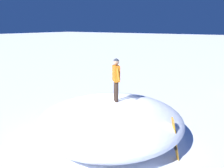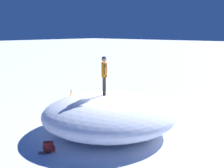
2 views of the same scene
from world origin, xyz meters
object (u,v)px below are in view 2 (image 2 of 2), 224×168
Objects in this scene: snowboard_primary_upright at (70,104)px; backpack_near at (124,109)px; snowboarder_standing at (104,72)px; backpack_far at (49,147)px.

snowboard_primary_upright is 3.10× the size of backpack_near.
snowboard_primary_upright is at bearing -2.11° from snowboarder_standing.
backpack_far is (-2.45, 3.13, -0.62)m from snowboard_primary_upright.
snowboard_primary_upright is at bearing -51.99° from backpack_far.
snowboarder_standing reaches higher than backpack_near.
snowboarder_standing is 4.02m from backpack_near.
snowboard_primary_upright reaches higher than backpack_near.
backpack_near is 0.88× the size of backpack_far.
snowboard_primary_upright is 3.20m from backpack_near.
snowboarder_standing is 1.05× the size of snowboard_primary_upright.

